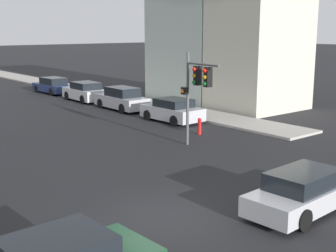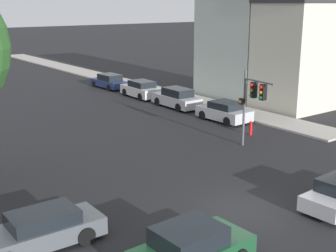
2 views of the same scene
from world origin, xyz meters
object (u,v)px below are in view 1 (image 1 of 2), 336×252
Objects in this scene: crossing_car_1 at (305,191)px; parked_car_0 at (172,111)px; traffic_signal at (197,83)px; parked_car_2 at (85,92)px; parked_car_3 at (53,86)px; parked_car_1 at (122,99)px; fire_hydrant at (200,126)px.

parked_car_0 is at bearing 62.96° from crossing_car_1.
traffic_signal is 17.19m from parked_car_2.
parked_car_3 is at bearing 75.39° from crossing_car_1.
crossing_car_1 is 20.40m from parked_car_1.
fire_hydrant is (2.16, 2.04, -2.67)m from traffic_signal.
crossing_car_1 is 1.02× the size of parked_car_3.
parked_car_3 is (0.10, 11.08, -0.09)m from parked_car_1.
parked_car_1 is (0.00, 5.63, 0.07)m from parked_car_0.
traffic_signal is 1.11× the size of parked_car_0.
parked_car_3 reaches higher than fire_hydrant.
traffic_signal reaches higher than parked_car_3.
fire_hydrant is at bearing 174.11° from parked_car_3.
parked_car_2 reaches higher than parked_car_0.
parked_car_0 is at bearing -178.77° from parked_car_1.
parked_car_1 reaches higher than parked_car_2.
parked_car_0 is 4.45× the size of fire_hydrant.
fire_hydrant is at bearing -129.80° from traffic_signal.
fire_hydrant is at bearing 60.89° from crossing_car_1.
parked_car_1 is 11.08m from parked_car_3.
parked_car_2 is at bearing -2.10° from parked_car_0.
parked_car_1 is at bearing 177.32° from parked_car_3.
crossing_car_1 is 5.03× the size of fire_hydrant.
parked_car_2 is at bearing 177.23° from parked_car_3.
crossing_car_1 is at bearing 154.10° from parked_car_0.
parked_car_3 reaches higher than crossing_car_1.
traffic_signal is at bearing 147.81° from parked_car_0.
traffic_signal reaches higher than fire_hydrant.
parked_car_3 is 20.52m from fire_hydrant.
parked_car_0 is (3.39, 5.80, -2.47)m from traffic_signal.
traffic_signal reaches higher than parked_car_1.
parked_car_0 is at bearing 71.87° from fire_hydrant.
traffic_signal is 4.95× the size of fire_hydrant.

